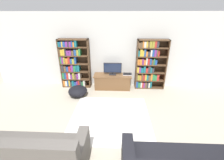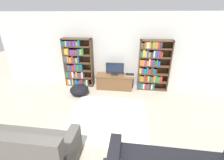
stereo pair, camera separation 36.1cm
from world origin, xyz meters
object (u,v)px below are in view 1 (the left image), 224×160
object	(u,v)px
tv_stand	(113,81)
couch_left_sectional	(25,158)
bookshelf_right	(149,65)
bookshelf_left	(73,64)
television	(113,69)
beanbag_ottoman	(78,91)
laptop	(127,74)

from	to	relation	value
tv_stand	couch_left_sectional	xyz separation A→B (m)	(-1.31, -3.28, 0.05)
bookshelf_right	bookshelf_left	bearing A→B (deg)	-179.99
tv_stand	couch_left_sectional	bearing A→B (deg)	-111.77
bookshelf_left	television	bearing A→B (deg)	-4.33
bookshelf_left	beanbag_ottoman	distance (m)	1.06
bookshelf_left	beanbag_ottoman	xyz separation A→B (m)	(0.29, -0.76, -0.68)
bookshelf_right	tv_stand	xyz separation A→B (m)	(-1.27, -0.13, -0.62)
bookshelf_right	television	world-z (taller)	bookshelf_right
bookshelf_right	television	distance (m)	1.28
tv_stand	beanbag_ottoman	world-z (taller)	tv_stand
television	beanbag_ottoman	distance (m)	1.42
bookshelf_right	beanbag_ottoman	size ratio (longest dim) A/B	2.84
laptop	couch_left_sectional	xyz separation A→B (m)	(-1.84, -3.34, -0.22)
television	laptop	distance (m)	0.58
bookshelf_left	bookshelf_right	distance (m)	2.69
bookshelf_left	couch_left_sectional	distance (m)	3.46
bookshelf_right	tv_stand	bearing A→B (deg)	-174.06
bookshelf_right	beanbag_ottoman	bearing A→B (deg)	-162.32
television	beanbag_ottoman	xyz separation A→B (m)	(-1.12, -0.66, -0.58)
tv_stand	television	bearing A→B (deg)	90.00
tv_stand	laptop	distance (m)	0.60
bookshelf_left	bookshelf_right	world-z (taller)	same
tv_stand	couch_left_sectional	world-z (taller)	couch_left_sectional
bookshelf_left	couch_left_sectional	bearing A→B (deg)	-88.19
tv_stand	beanbag_ottoman	size ratio (longest dim) A/B	2.17
bookshelf_left	couch_left_sectional	world-z (taller)	bookshelf_left
couch_left_sectional	laptop	bearing A→B (deg)	61.11
bookshelf_right	laptop	distance (m)	0.82
bookshelf_right	tv_stand	world-z (taller)	bookshelf_right
laptop	beanbag_ottoman	world-z (taller)	laptop
tv_stand	couch_left_sectional	size ratio (longest dim) A/B	0.67
bookshelf_right	tv_stand	distance (m)	1.42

